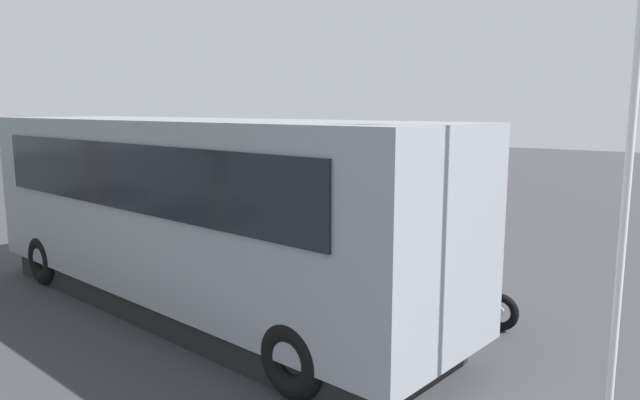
{
  "coord_description": "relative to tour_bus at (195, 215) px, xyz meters",
  "views": [
    {
      "loc": [
        -8.96,
        11.76,
        3.42
      ],
      "look_at": [
        0.05,
        0.15,
        1.1
      ],
      "focal_mm": 32.5,
      "sensor_mm": 36.0,
      "label": 1
    }
  ],
  "objects": [
    {
      "name": "spectator_right",
      "position": [
        1.05,
        -2.75,
        -0.64
      ],
      "size": [
        0.58,
        0.35,
        1.69
      ],
      "color": "black",
      "rests_on": "ground_plane"
    },
    {
      "name": "spectator_left",
      "position": [
        -1.02,
        -2.87,
        -0.59
      ],
      "size": [
        0.58,
        0.34,
        1.76
      ],
      "color": "#473823",
      "rests_on": "ground_plane"
    },
    {
      "name": "parked_motorcycle_silver",
      "position": [
        -3.78,
        -2.14,
        -1.16
      ],
      "size": [
        2.05,
        0.58,
        0.99
      ],
      "color": "black",
      "rests_on": "ground_plane"
    },
    {
      "name": "bay_line_a",
      "position": [
        -1.86,
        -7.38,
        -1.64
      ],
      "size": [
        0.19,
        3.73,
        0.01
      ],
      "color": "white",
      "rests_on": "ground_plane"
    },
    {
      "name": "bay_line_c",
      "position": [
        4.12,
        -7.38,
        -1.64
      ],
      "size": [
        0.21,
        4.33,
        0.01
      ],
      "color": "white",
      "rests_on": "ground_plane"
    },
    {
      "name": "spectator_far_right",
      "position": [
        1.8,
        -2.89,
        -0.63
      ],
      "size": [
        0.57,
        0.38,
        1.71
      ],
      "color": "black",
      "rests_on": "ground_plane"
    },
    {
      "name": "ground_plane",
      "position": [
        1.41,
        -5.48,
        -1.64
      ],
      "size": [
        80.0,
        80.0,
        0.0
      ],
      "primitive_type": "plane",
      "color": "#38383D"
    },
    {
      "name": "flagpole",
      "position": [
        -6.44,
        -0.12,
        1.3
      ],
      "size": [
        0.78,
        0.36,
        5.98
      ],
      "color": "silver",
      "rests_on": "ground_plane"
    },
    {
      "name": "bay_line_b",
      "position": [
        1.13,
        -7.38,
        -1.64
      ],
      "size": [
        0.19,
        3.83,
        0.01
      ],
      "color": "white",
      "rests_on": "ground_plane"
    },
    {
      "name": "stunt_motorcycle",
      "position": [
        5.11,
        -8.53,
        -1.03
      ],
      "size": [
        2.05,
        0.59,
        1.23
      ],
      "color": "black",
      "rests_on": "ground_plane"
    },
    {
      "name": "tour_bus",
      "position": [
        0.0,
        0.0,
        0.0
      ],
      "size": [
        9.95,
        3.19,
        3.25
      ],
      "color": "#8C939E",
      "rests_on": "ground_plane"
    },
    {
      "name": "traffic_cone",
      "position": [
        2.0,
        -8.1,
        -1.34
      ],
      "size": [
        0.34,
        0.34,
        0.63
      ],
      "color": "orange",
      "rests_on": "ground_plane"
    },
    {
      "name": "spectator_centre",
      "position": [
        0.11,
        -2.53,
        -0.55
      ],
      "size": [
        0.58,
        0.34,
        1.82
      ],
      "color": "black",
      "rests_on": "ground_plane"
    },
    {
      "name": "spectator_far_left",
      "position": [
        -2.02,
        -2.63,
        -0.57
      ],
      "size": [
        0.58,
        0.37,
        1.78
      ],
      "color": "black",
      "rests_on": "ground_plane"
    }
  ]
}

